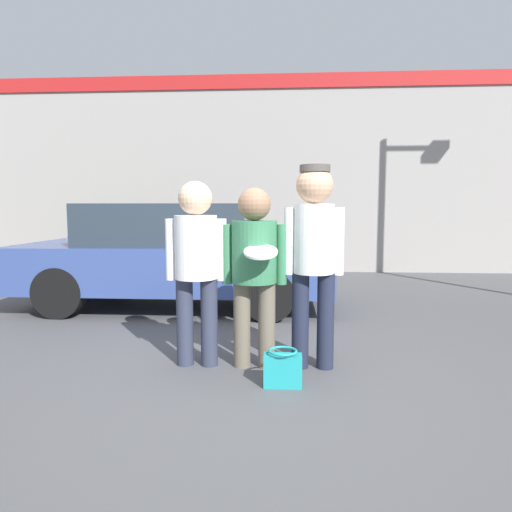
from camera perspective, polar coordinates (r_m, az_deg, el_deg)
ground_plane at (r=4.07m, az=-2.30°, el=-14.20°), size 56.00×56.00×0.00m
storefront_building at (r=10.13m, az=1.51°, el=10.25°), size 24.00×0.22×4.22m
person_left at (r=4.04m, az=-7.50°, el=-0.15°), size 0.54×0.37×1.64m
person_middle_with_frisbee at (r=3.96m, az=-0.20°, el=-0.69°), size 0.56×0.61×1.58m
person_right at (r=3.96m, az=7.25°, el=1.15°), size 0.51×0.34×1.77m
parked_car_near at (r=6.64m, az=-9.95°, el=0.20°), size 4.32×1.95×1.46m
shrub at (r=10.07m, az=-18.89°, el=1.45°), size 1.30×1.30×1.30m
handbag at (r=3.71m, az=3.37°, el=-13.89°), size 0.30×0.23×0.30m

